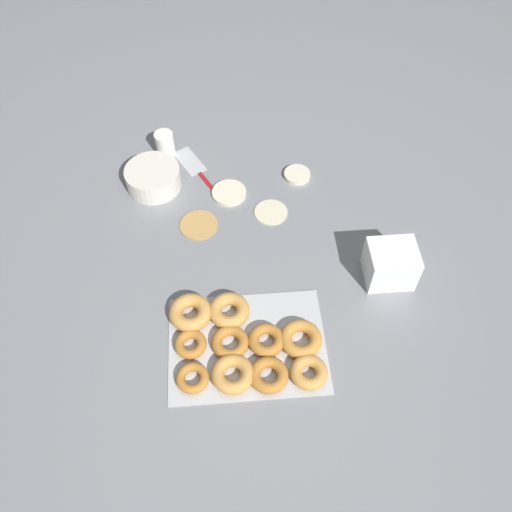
% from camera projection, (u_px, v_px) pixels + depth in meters
% --- Properties ---
extents(ground_plane, '(3.00, 3.00, 0.00)m').
position_uv_depth(ground_plane, '(267.00, 228.00, 1.65)').
color(ground_plane, gray).
extents(pancake_0, '(0.11, 0.11, 0.01)m').
position_uv_depth(pancake_0, '(229.00, 193.00, 1.73)').
color(pancake_0, beige).
rests_on(pancake_0, ground_plane).
extents(pancake_1, '(0.10, 0.10, 0.01)m').
position_uv_depth(pancake_1, '(271.00, 212.00, 1.69)').
color(pancake_1, beige).
rests_on(pancake_1, ground_plane).
extents(pancake_2, '(0.09, 0.09, 0.01)m').
position_uv_depth(pancake_2, '(297.00, 175.00, 1.78)').
color(pancake_2, beige).
rests_on(pancake_2, ground_plane).
extents(pancake_3, '(0.12, 0.12, 0.01)m').
position_uv_depth(pancake_3, '(199.00, 224.00, 1.66)').
color(pancake_3, tan).
rests_on(pancake_3, ground_plane).
extents(donut_tray, '(0.41, 0.31, 0.04)m').
position_uv_depth(donut_tray, '(243.00, 343.00, 1.40)').
color(donut_tray, silver).
rests_on(donut_tray, ground_plane).
extents(batter_bowl, '(0.17, 0.17, 0.07)m').
position_uv_depth(batter_bowl, '(153.00, 178.00, 1.73)').
color(batter_bowl, silver).
rests_on(batter_bowl, ground_plane).
extents(container_stack, '(0.13, 0.11, 0.12)m').
position_uv_depth(container_stack, '(390.00, 264.00, 1.50)').
color(container_stack, white).
rests_on(container_stack, ground_plane).
extents(paper_cup, '(0.06, 0.06, 0.09)m').
position_uv_depth(paper_cup, '(165.00, 144.00, 1.81)').
color(paper_cup, white).
rests_on(paper_cup, ground_plane).
extents(spatula, '(0.17, 0.28, 0.01)m').
position_uv_depth(spatula, '(194.00, 167.00, 1.81)').
color(spatula, maroon).
rests_on(spatula, ground_plane).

